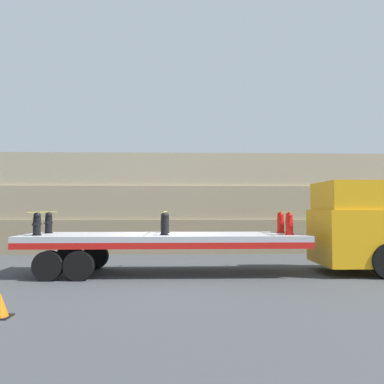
{
  "coord_description": "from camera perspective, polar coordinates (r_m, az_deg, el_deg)",
  "views": [
    {
      "loc": [
        0.54,
        -12.86,
        2.22
      ],
      "look_at": [
        0.92,
        0.0,
        2.79
      ],
      "focal_mm": 35.0,
      "sensor_mm": 36.0,
      "label": 1
    }
  ],
  "objects": [
    {
      "name": "cargo_strap_rear",
      "position": [
        13.68,
        -21.73,
        -2.85
      ],
      "size": [
        0.05,
        2.65,
        0.01
      ],
      "color": "yellow",
      "rests_on": "fire_hydrant_black_near_0"
    },
    {
      "name": "cargo_strap_front",
      "position": [
        13.35,
        13.93,
        -2.96
      ],
      "size": [
        0.05,
        2.65,
        0.01
      ],
      "color": "yellow",
      "rests_on": "fire_hydrant_red_near_2"
    },
    {
      "name": "fire_hydrant_black_far_1",
      "position": [
        13.42,
        -4.03,
        -4.71
      ],
      "size": [
        0.3,
        0.55,
        0.75
      ],
      "color": "black",
      "rests_on": "flatbed_trailer"
    },
    {
      "name": "rock_cliff",
      "position": [
        20.0,
        -3.26,
        -1.71
      ],
      "size": [
        60.0,
        3.3,
        5.02
      ],
      "color": "gray",
      "rests_on": "ground_plane"
    },
    {
      "name": "truck_cab",
      "position": [
        14.27,
        23.93,
        -4.97
      ],
      "size": [
        2.7,
        2.57,
        3.15
      ],
      "color": "orange",
      "rests_on": "ground_plane"
    },
    {
      "name": "flatbed_trailer",
      "position": [
        12.95,
        -6.61,
        -7.48
      ],
      "size": [
        9.47,
        2.55,
        1.35
      ],
      "color": "#B2B2B7",
      "rests_on": "ground_plane"
    },
    {
      "name": "fire_hydrant_black_near_1",
      "position": [
        12.34,
        -4.24,
        -4.9
      ],
      "size": [
        0.3,
        0.55,
        0.75
      ],
      "color": "black",
      "rests_on": "flatbed_trailer"
    },
    {
      "name": "fire_hydrant_black_far_0",
      "position": [
        14.2,
        -21.01,
        -4.43
      ],
      "size": [
        0.3,
        0.55,
        0.75
      ],
      "color": "black",
      "rests_on": "flatbed_trailer"
    },
    {
      "name": "traffic_cone",
      "position": [
        8.9,
        -27.21,
        -15.14
      ],
      "size": [
        0.43,
        0.43,
        0.5
      ],
      "color": "black",
      "rests_on": "ground_plane"
    },
    {
      "name": "ground_plane",
      "position": [
        13.06,
        -4.15,
        -12.33
      ],
      "size": [
        120.0,
        120.0,
        0.0
      ],
      "primitive_type": "plane",
      "color": "#3F4244"
    },
    {
      "name": "fire_hydrant_red_far_2",
      "position": [
        13.88,
        13.35,
        -4.58
      ],
      "size": [
        0.3,
        0.55,
        0.75
      ],
      "color": "red",
      "rests_on": "flatbed_trailer"
    },
    {
      "name": "fire_hydrant_black_near_0",
      "position": [
        13.19,
        -22.56,
        -4.56
      ],
      "size": [
        0.3,
        0.55,
        0.75
      ],
      "color": "black",
      "rests_on": "flatbed_trailer"
    },
    {
      "name": "cargo_strap_middle",
      "position": [
        12.87,
        -4.12,
        -3.05
      ],
      "size": [
        0.05,
        2.65,
        0.01
      ],
      "color": "yellow",
      "rests_on": "fire_hydrant_black_near_1"
    },
    {
      "name": "fire_hydrant_red_near_2",
      "position": [
        12.85,
        14.6,
        -4.73
      ],
      "size": [
        0.3,
        0.55,
        0.75
      ],
      "color": "red",
      "rests_on": "flatbed_trailer"
    }
  ]
}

